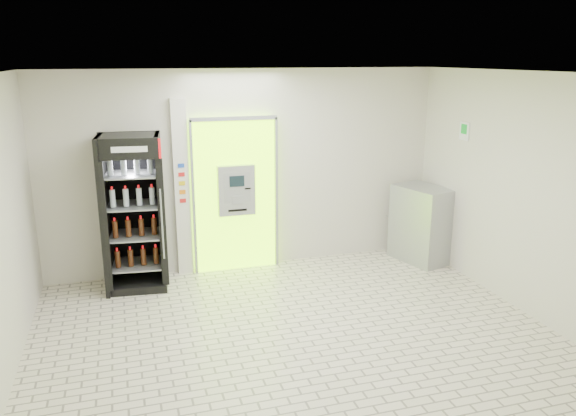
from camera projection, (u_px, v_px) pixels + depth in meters
name	position (u px, v px, depth m)	size (l,w,h in m)	color
ground	(296.00, 338.00, 6.53)	(6.00, 6.00, 0.00)	beige
room_shell	(297.00, 183.00, 6.05)	(6.00, 6.00, 6.00)	beige
atm_assembly	(235.00, 194.00, 8.40)	(1.30, 0.24, 2.33)	#95FC06
pillar	(182.00, 189.00, 8.18)	(0.22, 0.11, 2.60)	silver
beverage_cooler	(134.00, 215.00, 7.76)	(0.88, 0.82, 2.16)	black
steel_cabinet	(422.00, 224.00, 8.88)	(0.84, 1.03, 1.20)	#9B9EA3
exit_sign	(464.00, 131.00, 8.10)	(0.02, 0.22, 0.26)	white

